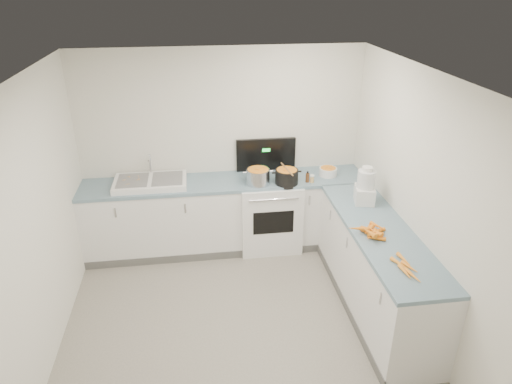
{
  "coord_description": "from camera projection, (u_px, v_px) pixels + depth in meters",
  "views": [
    {
      "loc": [
        -0.33,
        -3.42,
        3.24
      ],
      "look_at": [
        0.3,
        1.1,
        1.05
      ],
      "focal_mm": 32.0,
      "sensor_mm": 36.0,
      "label": 1
    }
  ],
  "objects": [
    {
      "name": "peeled_carrots",
      "position": [
        406.0,
        267.0,
        3.92
      ],
      "size": [
        0.17,
        0.44,
        0.04
      ],
      "color": "orange",
      "rests_on": "counter_right"
    },
    {
      "name": "steel_pot",
      "position": [
        258.0,
        177.0,
        5.49
      ],
      "size": [
        0.33,
        0.33,
        0.21
      ],
      "primitive_type": "cylinder",
      "rotation": [
        0.0,
        0.0,
        -0.2
      ],
      "color": "silver",
      "rests_on": "stove"
    },
    {
      "name": "extract_bottle",
      "position": [
        307.0,
        178.0,
        5.55
      ],
      "size": [
        0.05,
        0.05,
        0.12
      ],
      "primitive_type": "cylinder",
      "color": "#593319",
      "rests_on": "counter_back"
    },
    {
      "name": "peelings",
      "position": [
        132.0,
        179.0,
        5.45
      ],
      "size": [
        0.21,
        0.26,
        0.01
      ],
      "color": "tan",
      "rests_on": "sink"
    },
    {
      "name": "mixing_bowl",
      "position": [
        328.0,
        172.0,
        5.73
      ],
      "size": [
        0.26,
        0.26,
        0.1
      ],
      "primitive_type": "cylinder",
      "rotation": [
        0.0,
        0.0,
        -0.17
      ],
      "color": "white",
      "rests_on": "counter_back"
    },
    {
      "name": "ceiling",
      "position": [
        237.0,
        83.0,
        3.42
      ],
      "size": [
        3.5,
        4.0,
        0.0
      ],
      "primitive_type": null,
      "rotation": [
        3.14,
        0.0,
        0.0
      ],
      "color": "silver",
      "rests_on": "ground"
    },
    {
      "name": "food_processor",
      "position": [
        365.0,
        187.0,
        5.01
      ],
      "size": [
        0.26,
        0.29,
        0.42
      ],
      "color": "white",
      "rests_on": "counter_right"
    },
    {
      "name": "wall_back",
      "position": [
        223.0,
        149.0,
        5.74
      ],
      "size": [
        3.5,
        0.0,
        2.5
      ],
      "primitive_type": null,
      "rotation": [
        1.57,
        0.0,
        0.0
      ],
      "color": "silver",
      "rests_on": "ground"
    },
    {
      "name": "wall_left",
      "position": [
        28.0,
        242.0,
        3.74
      ],
      "size": [
        0.0,
        4.0,
        2.5
      ],
      "primitive_type": null,
      "rotation": [
        1.57,
        0.0,
        1.57
      ],
      "color": "silver",
      "rests_on": "ground"
    },
    {
      "name": "counter_right",
      "position": [
        376.0,
        268.0,
        4.75
      ],
      "size": [
        0.62,
        2.2,
        0.94
      ],
      "color": "white",
      "rests_on": "ground"
    },
    {
      "name": "counter_back",
      "position": [
        226.0,
        214.0,
        5.81
      ],
      "size": [
        3.5,
        0.62,
        0.94
      ],
      "color": "white",
      "rests_on": "ground"
    },
    {
      "name": "wall_right",
      "position": [
        429.0,
        214.0,
        4.18
      ],
      "size": [
        0.0,
        4.0,
        2.5
      ],
      "primitive_type": null,
      "rotation": [
        1.57,
        0.0,
        -1.57
      ],
      "color": "silver",
      "rests_on": "ground"
    },
    {
      "name": "stove",
      "position": [
        269.0,
        212.0,
        5.87
      ],
      "size": [
        0.76,
        0.65,
        1.36
      ],
      "color": "white",
      "rests_on": "ground"
    },
    {
      "name": "spice_jar",
      "position": [
        312.0,
        179.0,
        5.55
      ],
      "size": [
        0.05,
        0.05,
        0.08
      ],
      "primitive_type": "cylinder",
      "color": "#E5B266",
      "rests_on": "counter_back"
    },
    {
      "name": "floor",
      "position": [
        241.0,
        337.0,
        4.5
      ],
      "size": [
        3.5,
        4.0,
        0.0
      ],
      "primitive_type": null,
      "color": "gray",
      "rests_on": "ground"
    },
    {
      "name": "sink",
      "position": [
        150.0,
        182.0,
        5.48
      ],
      "size": [
        0.86,
        0.52,
        0.31
      ],
      "color": "white",
      "rests_on": "counter_back"
    },
    {
      "name": "wooden_spoon",
      "position": [
        287.0,
        169.0,
        5.46
      ],
      "size": [
        0.08,
        0.41,
        0.02
      ],
      "primitive_type": "cylinder",
      "rotation": [
        1.57,
        0.0,
        0.15
      ],
      "color": "#AD7A47",
      "rests_on": "black_pot"
    },
    {
      "name": "carrot_pile",
      "position": [
        372.0,
        232.0,
        4.43
      ],
      "size": [
        0.37,
        0.31,
        0.1
      ],
      "color": "orange",
      "rests_on": "counter_right"
    },
    {
      "name": "black_pot",
      "position": [
        287.0,
        177.0,
        5.5
      ],
      "size": [
        0.35,
        0.35,
        0.2
      ],
      "primitive_type": "cylinder",
      "rotation": [
        0.0,
        0.0,
        0.29
      ],
      "color": "black",
      "rests_on": "stove"
    }
  ]
}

